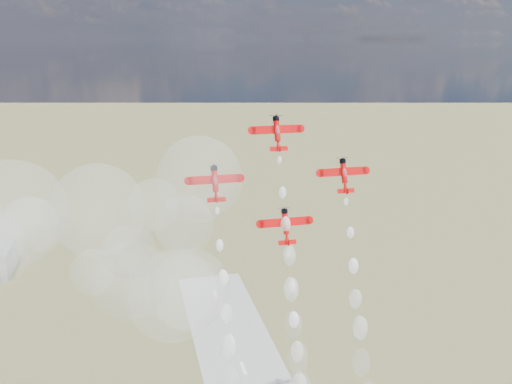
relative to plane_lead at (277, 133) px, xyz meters
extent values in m
cylinder|color=red|center=(0.00, 0.19, 0.48)|extent=(1.35, 3.08, 5.15)
cylinder|color=black|center=(0.00, 1.17, 2.99)|extent=(1.54, 1.79, 1.46)
cube|color=red|center=(0.00, 0.61, 0.62)|extent=(11.74, 0.90, 1.87)
cube|color=white|center=(-3.18, 0.72, 0.58)|extent=(4.62, 0.22, 0.50)
cube|color=white|center=(3.18, 0.72, 0.58)|extent=(4.62, 0.22, 0.50)
cube|color=red|center=(0.00, -1.52, -3.51)|extent=(4.24, 0.49, 1.03)
cube|color=red|center=(0.00, -2.26, -3.42)|extent=(0.13, 1.98, 1.76)
ellipsoid|color=silver|center=(0.00, -0.34, 0.58)|extent=(1.06, 1.75, 2.57)
cone|color=red|center=(0.00, -1.15, -2.82)|extent=(1.35, 2.17, 2.82)
cylinder|color=red|center=(-15.44, -3.74, -9.59)|extent=(1.35, 3.08, 5.15)
cylinder|color=black|center=(-15.44, -2.76, -7.08)|extent=(1.54, 1.79, 1.46)
cube|color=red|center=(-15.44, -3.32, -9.44)|extent=(11.74, 0.90, 1.87)
cube|color=white|center=(-18.61, -3.21, -9.48)|extent=(4.62, 0.22, 0.50)
cube|color=white|center=(-12.26, -3.21, -9.48)|extent=(4.62, 0.22, 0.50)
cube|color=red|center=(-15.44, -5.45, -13.57)|extent=(4.24, 0.49, 1.03)
cube|color=red|center=(-15.44, -6.19, -13.49)|extent=(0.13, 1.98, 1.76)
ellipsoid|color=silver|center=(-15.44, -4.27, -9.48)|extent=(1.06, 1.75, 2.57)
cone|color=red|center=(-15.44, -5.08, -12.89)|extent=(1.35, 2.17, 2.82)
cylinder|color=red|center=(15.44, -3.74, -9.59)|extent=(1.35, 3.08, 5.15)
cylinder|color=black|center=(15.44, -2.76, -7.08)|extent=(1.54, 1.79, 1.46)
cube|color=red|center=(15.44, -3.32, -9.44)|extent=(11.74, 0.90, 1.87)
cube|color=white|center=(12.26, -3.21, -9.48)|extent=(4.62, 0.22, 0.50)
cube|color=white|center=(18.61, -3.21, -9.48)|extent=(4.62, 0.22, 0.50)
cube|color=red|center=(15.44, -5.45, -13.57)|extent=(4.24, 0.49, 1.03)
cube|color=red|center=(15.44, -6.19, -13.49)|extent=(0.13, 1.98, 1.76)
ellipsoid|color=silver|center=(15.44, -4.27, -9.48)|extent=(1.06, 1.75, 2.57)
cone|color=red|center=(15.44, -5.08, -12.89)|extent=(1.35, 2.17, 2.82)
cylinder|color=red|center=(0.00, -7.67, -19.65)|extent=(1.35, 3.08, 5.15)
cylinder|color=black|center=(0.00, -6.69, -17.14)|extent=(1.54, 1.79, 1.46)
cube|color=red|center=(0.00, -7.25, -19.51)|extent=(11.74, 0.90, 1.87)
cube|color=white|center=(-3.18, -7.15, -19.55)|extent=(4.62, 0.22, 0.50)
cube|color=white|center=(3.18, -7.15, -19.55)|extent=(4.62, 0.22, 0.50)
cube|color=red|center=(0.00, -9.38, -23.63)|extent=(4.24, 0.49, 1.03)
cube|color=red|center=(0.00, -10.13, -23.55)|extent=(0.13, 1.98, 1.76)
ellipsoid|color=silver|center=(0.00, -8.20, -19.55)|extent=(1.06, 1.75, 2.57)
cone|color=red|center=(0.00, -9.01, -22.95)|extent=(1.35, 2.17, 2.82)
sphere|color=white|center=(-0.06, -2.40, -5.97)|extent=(1.07, 1.07, 1.07)
sphere|color=white|center=(-0.03, -5.16, -13.05)|extent=(1.65, 1.65, 1.65)
sphere|color=white|center=(-0.02, -7.80, -19.91)|extent=(2.22, 2.22, 2.22)
sphere|color=white|center=(0.21, -10.42, -26.41)|extent=(2.80, 2.80, 2.80)
sphere|color=white|center=(0.00, -12.76, -33.73)|extent=(3.37, 3.37, 3.37)
sphere|color=white|center=(-0.36, -15.96, -40.82)|extent=(3.95, 3.95, 3.95)
sphere|color=white|center=(-0.06, -18.90, -47.47)|extent=(4.52, 4.52, 4.52)
sphere|color=white|center=(-15.46, -6.21, -15.92)|extent=(1.07, 1.07, 1.07)
sphere|color=white|center=(-15.55, -9.06, -23.07)|extent=(1.65, 1.65, 1.65)
sphere|color=white|center=(-15.33, -11.59, -29.77)|extent=(2.22, 2.22, 2.22)
sphere|color=white|center=(-15.40, -14.68, -36.91)|extent=(2.80, 2.80, 2.80)
sphere|color=white|center=(-15.30, -16.84, -43.79)|extent=(3.37, 3.37, 3.37)
sphere|color=white|center=(-15.36, -20.03, -50.60)|extent=(3.95, 3.95, 3.95)
sphere|color=white|center=(15.30, -6.17, -16.02)|extent=(1.07, 1.07, 1.07)
sphere|color=white|center=(15.58, -8.80, -22.85)|extent=(1.65, 1.65, 1.65)
sphere|color=white|center=(15.38, -11.91, -29.97)|extent=(2.22, 2.22, 2.22)
sphere|color=white|center=(15.09, -14.51, -37.04)|extent=(2.80, 2.80, 2.80)
sphere|color=white|center=(15.69, -16.63, -43.46)|extent=(3.37, 3.37, 3.37)
sphere|color=white|center=(15.06, -19.61, -50.68)|extent=(3.95, 3.95, 3.95)
sphere|color=white|center=(-0.03, -10.22, -26.15)|extent=(1.07, 1.07, 1.07)
sphere|color=white|center=(0.15, -12.90, -33.11)|extent=(1.65, 1.65, 1.65)
sphere|color=white|center=(-0.11, -15.55, -39.90)|extent=(2.22, 2.22, 2.22)
sphere|color=white|center=(0.03, -18.03, -46.51)|extent=(2.80, 2.80, 2.80)
sphere|color=white|center=(-57.23, -6.51, -13.05)|extent=(21.67, 21.67, 21.67)
sphere|color=white|center=(-35.14, 11.24, -30.66)|extent=(13.56, 13.56, 13.56)
sphere|color=white|center=(-35.52, 11.09, -38.43)|extent=(19.98, 19.98, 19.98)
sphere|color=white|center=(-40.86, -5.95, -14.00)|extent=(20.07, 20.07, 20.07)
sphere|color=white|center=(-43.03, -4.37, -28.57)|extent=(10.28, 10.28, 10.28)
sphere|color=white|center=(-21.46, 0.89, -37.56)|extent=(19.79, 19.79, 19.79)
sphere|color=white|center=(-25.78, -3.83, -36.61)|extent=(21.58, 21.58, 21.58)
sphere|color=white|center=(-21.67, 6.04, -22.71)|extent=(14.64, 14.64, 14.64)
sphere|color=white|center=(-18.38, 0.01, -9.96)|extent=(19.87, 19.87, 19.87)
sphere|color=white|center=(-28.82, 0.75, -15.67)|extent=(12.25, 12.25, 12.25)
sphere|color=white|center=(-54.63, -5.39, -16.34)|extent=(11.99, 11.99, 11.99)
camera|label=1|loc=(-34.35, -119.57, 20.85)|focal=38.00mm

